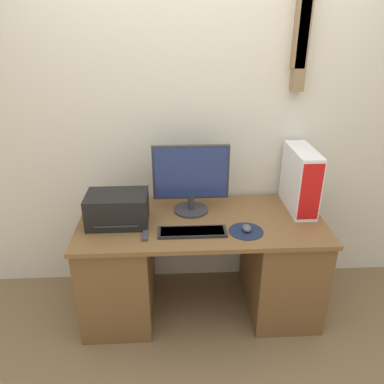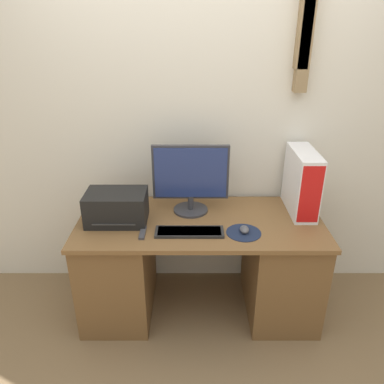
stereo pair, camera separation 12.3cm
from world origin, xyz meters
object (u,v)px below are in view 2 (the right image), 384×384
object	(u,v)px
keyboard	(191,232)
computer_tower	(303,182)
monitor	(192,177)
remote_control	(144,232)
printer	(118,207)
mouse	(246,230)

from	to	relation	value
keyboard	computer_tower	world-z (taller)	computer_tower
monitor	remote_control	distance (m)	0.50
printer	remote_control	size ratio (longest dim) A/B	2.56
mouse	keyboard	bearing A→B (deg)	-178.86
keyboard	remote_control	bearing A→B (deg)	-178.86
remote_control	computer_tower	bearing A→B (deg)	16.75
printer	remote_control	bearing A→B (deg)	-41.26
keyboard	computer_tower	distance (m)	0.85
monitor	printer	distance (m)	0.53
computer_tower	remote_control	xyz separation A→B (m)	(-1.06, -0.32, -0.21)
keyboard	remote_control	distance (m)	0.29
mouse	printer	xyz separation A→B (m)	(-0.82, 0.15, 0.08)
keyboard	remote_control	world-z (taller)	keyboard
computer_tower	printer	bearing A→B (deg)	-172.86
printer	remote_control	xyz separation A→B (m)	(0.19, -0.16, -0.10)
monitor	remote_control	xyz separation A→B (m)	(-0.30, -0.31, -0.25)
monitor	keyboard	distance (m)	0.39
mouse	monitor	bearing A→B (deg)	138.42
keyboard	printer	size ratio (longest dim) A/B	1.10
monitor	printer	xyz separation A→B (m)	(-0.48, -0.15, -0.15)
monitor	computer_tower	world-z (taller)	monitor
keyboard	computer_tower	bearing A→B (deg)	22.23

